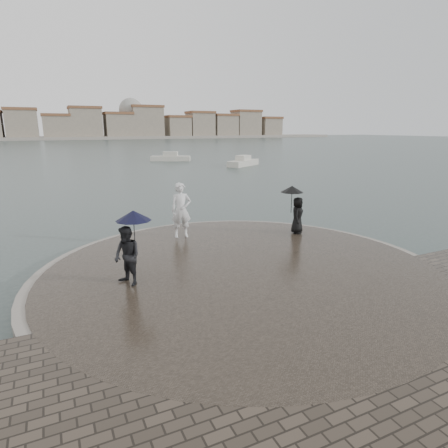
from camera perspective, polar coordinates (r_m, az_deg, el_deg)
ground at (r=9.13m, az=13.47°, el=-15.80°), size 400.00×400.00×0.00m
kerb_ring at (r=11.68m, az=2.74°, el=-7.58°), size 12.50×12.50×0.32m
quay_tip at (r=11.67m, az=2.74°, el=-7.49°), size 11.90×11.90×0.36m
statue at (r=14.64m, az=-6.55°, el=2.10°), size 0.86×0.64×2.14m
visitor_left at (r=10.41m, az=-14.32°, el=-3.30°), size 1.19×1.08×2.04m
visitor_right at (r=15.35m, az=10.89°, el=2.49°), size 1.14×0.99×1.95m
far_skyline at (r=166.77m, az=-26.39°, el=13.33°), size 260.00×20.00×37.00m
boats at (r=50.38m, az=-3.00°, el=9.66°), size 11.54×14.78×1.50m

